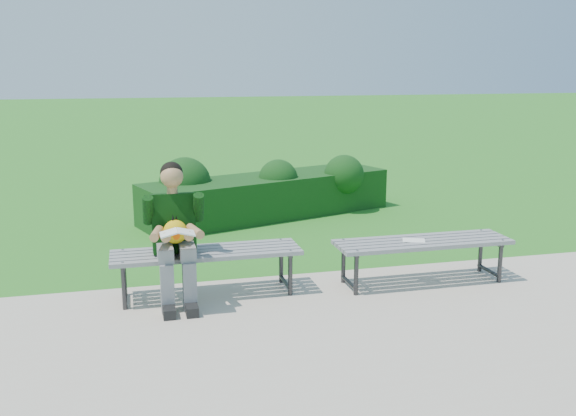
{
  "coord_description": "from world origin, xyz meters",
  "views": [
    {
      "loc": [
        -1.41,
        -6.32,
        2.2
      ],
      "look_at": [
        0.11,
        -0.23,
        0.8
      ],
      "focal_mm": 40.0,
      "sensor_mm": 36.0,
      "label": 1
    }
  ],
  "objects": [
    {
      "name": "ground",
      "position": [
        0.0,
        0.0,
        0.0
      ],
      "size": [
        80.0,
        80.0,
        0.0
      ],
      "color": "#2C6A1B",
      "rests_on": "ground"
    },
    {
      "name": "walkway",
      "position": [
        0.0,
        -1.75,
        0.01
      ],
      "size": [
        30.0,
        3.5,
        0.02
      ],
      "color": "#BBB29A",
      "rests_on": "ground"
    },
    {
      "name": "hedge",
      "position": [
        0.5,
        2.8,
        0.37
      ],
      "size": [
        3.91,
        2.13,
        0.94
      ],
      "color": "#153B19",
      "rests_on": "ground"
    },
    {
      "name": "bench_left",
      "position": [
        -0.74,
        -0.4,
        0.42
      ],
      "size": [
        1.8,
        0.5,
        0.46
      ],
      "color": "slate",
      "rests_on": "walkway"
    },
    {
      "name": "bench_right",
      "position": [
        1.44,
        -0.56,
        0.42
      ],
      "size": [
        1.8,
        0.5,
        0.46
      ],
      "color": "slate",
      "rests_on": "walkway"
    },
    {
      "name": "seated_boy",
      "position": [
        -1.04,
        -0.5,
        0.71
      ],
      "size": [
        0.56,
        0.76,
        1.31
      ],
      "color": "gray",
      "rests_on": "walkway"
    },
    {
      "name": "paper_sheet",
      "position": [
        1.34,
        -0.56,
        0.47
      ],
      "size": [
        0.26,
        0.23,
        0.01
      ],
      "color": "white",
      "rests_on": "bench_right"
    }
  ]
}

